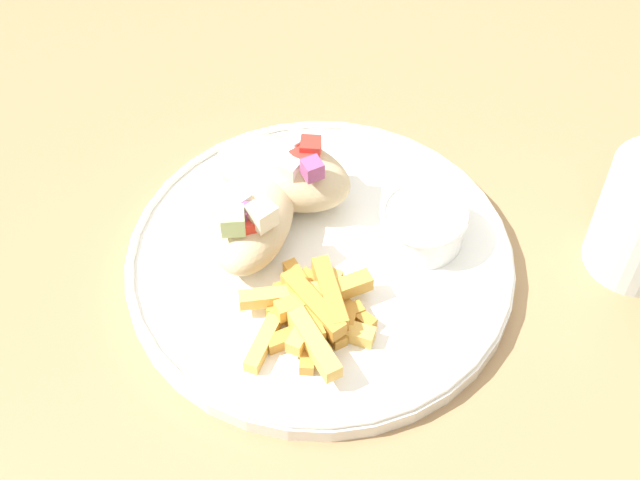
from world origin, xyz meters
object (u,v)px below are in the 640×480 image
at_px(plate, 320,260).
at_px(sauce_ramekin, 423,223).
at_px(pita_sandwich_near, 252,217).
at_px(pita_sandwich_far, 283,172).
at_px(fries_pile, 311,313).

xyz_separation_m(plate, sauce_ramekin, (0.03, 0.08, 0.02)).
bearing_deg(plate, pita_sandwich_near, -146.08).
relative_size(pita_sandwich_far, sauce_ramekin, 1.87).
bearing_deg(sauce_ramekin, fries_pile, -84.12).
height_order(fries_pile, sauce_ramekin, sauce_ramekin).
bearing_deg(fries_pile, plate, 136.91).
relative_size(plate, sauce_ramekin, 4.37).
xyz_separation_m(plate, pita_sandwich_far, (-0.07, 0.01, 0.03)).
xyz_separation_m(pita_sandwich_near, pita_sandwich_far, (-0.02, 0.05, 0.00)).
bearing_deg(sauce_ramekin, plate, -113.54).
bearing_deg(plate, pita_sandwich_far, 168.00).
height_order(plate, sauce_ramekin, sauce_ramekin).
bearing_deg(pita_sandwich_near, plate, 81.47).
xyz_separation_m(pita_sandwich_near, fries_pile, (0.09, -0.01, -0.01)).
bearing_deg(pita_sandwich_far, plate, -44.63).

